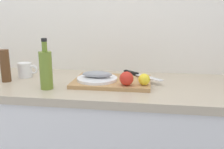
{
  "coord_description": "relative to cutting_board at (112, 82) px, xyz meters",
  "views": [
    {
      "loc": [
        0.33,
        -1.3,
        1.27
      ],
      "look_at": [
        0.14,
        -0.0,
        0.95
      ],
      "focal_mm": 39.62,
      "sensor_mm": 36.0,
      "label": 1
    }
  ],
  "objects": [
    {
      "name": "fish_fillet",
      "position": [
        -0.08,
        -0.02,
        0.04
      ],
      "size": [
        0.17,
        0.07,
        0.04
      ],
      "primitive_type": "ellipsoid",
      "color": "gray",
      "rests_on": "white_plate"
    },
    {
      "name": "coffee_mug_0",
      "position": [
        -0.54,
        0.06,
        0.03
      ],
      "size": [
        0.12,
        0.08,
        0.09
      ],
      "color": "white",
      "rests_on": "kitchen_counter"
    },
    {
      "name": "olive_oil_bottle",
      "position": [
        -0.31,
        -0.15,
        0.09
      ],
      "size": [
        0.06,
        0.06,
        0.26
      ],
      "color": "olive",
      "rests_on": "kitchen_counter"
    },
    {
      "name": "cutting_board",
      "position": [
        0.0,
        0.0,
        0.0
      ],
      "size": [
        0.42,
        0.3,
        0.02
      ],
      "primitive_type": "cube",
      "color": "tan",
      "rests_on": "kitchen_counter"
    },
    {
      "name": "lemon_0",
      "position": [
        0.18,
        -0.08,
        0.04
      ],
      "size": [
        0.06,
        0.06,
        0.06
      ],
      "primitive_type": "sphere",
      "color": "yellow",
      "rests_on": "cutting_board"
    },
    {
      "name": "tomato_0",
      "position": [
        0.09,
        -0.1,
        0.05
      ],
      "size": [
        0.07,
        0.07,
        0.07
      ],
      "primitive_type": "sphere",
      "color": "red",
      "rests_on": "cutting_board"
    },
    {
      "name": "chef_knife",
      "position": [
        0.13,
        0.11,
        0.02
      ],
      "size": [
        0.23,
        0.22,
        0.02
      ],
      "rotation": [
        0.0,
        0.0,
        -0.74
      ],
      "color": "silver",
      "rests_on": "cutting_board"
    },
    {
      "name": "white_plate",
      "position": [
        -0.08,
        -0.02,
        0.02
      ],
      "size": [
        0.22,
        0.22,
        0.01
      ],
      "primitive_type": "cylinder",
      "color": "white",
      "rests_on": "cutting_board"
    },
    {
      "name": "pepper_mill",
      "position": [
        -0.6,
        -0.05,
        0.08
      ],
      "size": [
        0.05,
        0.05,
        0.18
      ],
      "primitive_type": "cylinder",
      "color": "brown",
      "rests_on": "kitchen_counter"
    },
    {
      "name": "back_wall",
      "position": [
        -0.14,
        0.33,
        0.34
      ],
      "size": [
        3.2,
        0.05,
        2.5
      ],
      "primitive_type": "cube",
      "color": "white",
      "rests_on": "ground_plane"
    }
  ]
}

